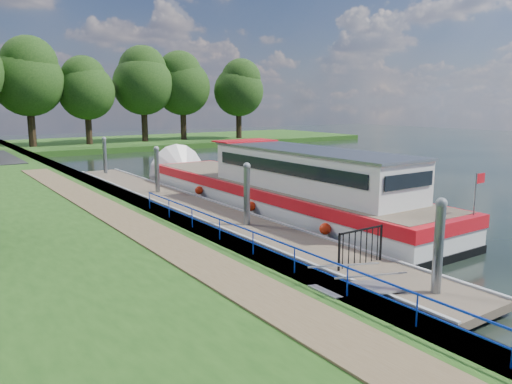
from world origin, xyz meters
TOP-DOWN VIEW (x-y plane):
  - ground at (0.00, 0.00)m, footprint 160.00×160.00m
  - bank_edge at (-2.55, 15.00)m, footprint 1.10×90.00m
  - far_bank at (12.00, 52.00)m, footprint 60.00×18.00m
  - footpath at (-4.40, 8.00)m, footprint 1.60×40.00m
  - blue_fence at (-2.75, 3.00)m, footprint 0.04×18.04m
  - pontoon at (0.00, 13.00)m, footprint 2.50×30.00m
  - mooring_piles at (0.00, 13.00)m, footprint 0.30×27.30m
  - gangway at (-1.85, 0.50)m, footprint 2.58×1.00m
  - gate_panel at (-0.00, 2.20)m, footprint 1.85×0.05m
  - barge at (3.60, 11.83)m, footprint 4.36×21.15m
  - horizon_trees at (-1.61, 48.68)m, footprint 54.38×10.03m

SIDE VIEW (x-z plane):
  - ground at x=0.00m, z-range 0.00..0.00m
  - pontoon at x=0.00m, z-range -0.10..0.46m
  - far_bank at x=12.00m, z-range 0.00..0.60m
  - bank_edge at x=-2.55m, z-range 0.00..0.78m
  - gangway at x=-1.85m, z-range 0.16..1.09m
  - footpath at x=-4.40m, z-range 0.78..0.83m
  - barge at x=3.60m, z-range -1.30..3.48m
  - gate_panel at x=0.00m, z-range 0.57..1.72m
  - mooring_piles at x=0.00m, z-range -0.50..3.05m
  - blue_fence at x=-2.75m, z-range 0.95..1.67m
  - horizon_trees at x=-1.61m, z-range 1.51..14.38m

